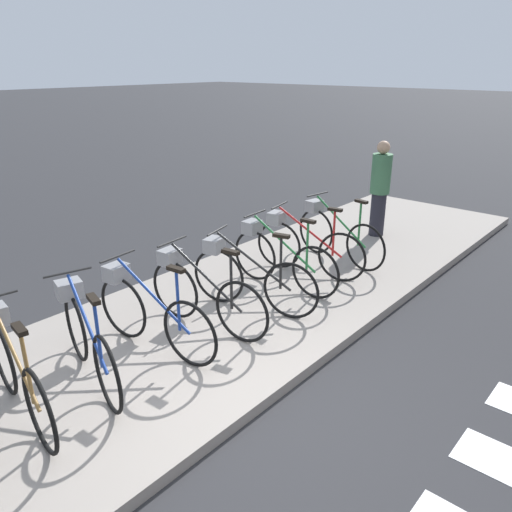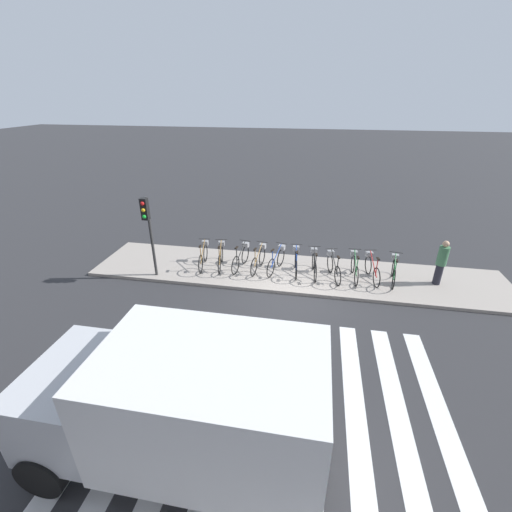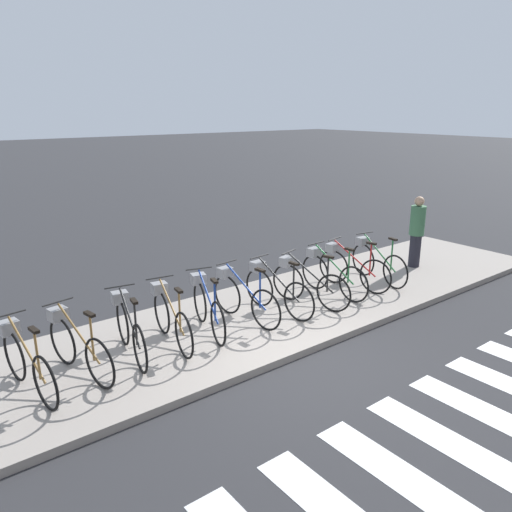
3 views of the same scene
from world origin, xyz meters
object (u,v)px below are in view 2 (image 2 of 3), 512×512
object	(u,v)px
parked_bicycle_3	(259,258)
pedestrian	(441,262)
parked_bicycle_0	(203,255)
parked_bicycle_8	(355,266)
truck	(184,402)
parked_bicycle_2	(241,257)
parked_bicycle_10	(394,270)
parked_bicycle_6	(314,263)
parked_bicycle_4	(277,259)
parked_bicycle_7	(333,266)
parked_bicycle_1	(221,256)
parked_bicycle_5	(296,261)
parked_bicycle_9	(372,267)
traffic_light	(147,221)

from	to	relation	value
parked_bicycle_3	pedestrian	bearing A→B (deg)	0.01
parked_bicycle_0	parked_bicycle_8	size ratio (longest dim) A/B	0.99
parked_bicycle_8	truck	xyz separation A→B (m)	(-3.55, -7.63, 0.91)
parked_bicycle_2	parked_bicycle_10	world-z (taller)	same
parked_bicycle_2	pedestrian	xyz separation A→B (m)	(7.15, -0.01, 0.42)
parked_bicycle_3	parked_bicycle_6	world-z (taller)	same
parked_bicycle_4	pedestrian	size ratio (longest dim) A/B	1.00
parked_bicycle_4	parked_bicycle_7	distance (m)	2.11
parked_bicycle_6	parked_bicycle_10	size ratio (longest dim) A/B	1.01
parked_bicycle_7	parked_bicycle_8	world-z (taller)	same
parked_bicycle_1	parked_bicycle_10	xyz separation A→B (m)	(6.43, -0.02, 0.00)
parked_bicycle_5	parked_bicycle_10	world-z (taller)	same
parked_bicycle_8	parked_bicycle_9	distance (m)	0.61
parked_bicycle_3	parked_bicycle_8	distance (m)	3.56
parked_bicycle_7	truck	world-z (taller)	truck
parked_bicycle_6	parked_bicycle_10	world-z (taller)	same
parked_bicycle_7	traffic_light	size ratio (longest dim) A/B	0.55
pedestrian	parked_bicycle_3	bearing A→B (deg)	-179.99
parked_bicycle_3	parked_bicycle_8	xyz separation A→B (m)	(3.56, -0.05, 0.00)
parked_bicycle_1	parked_bicycle_3	world-z (taller)	same
parked_bicycle_0	parked_bicycle_10	xyz separation A→B (m)	(7.11, 0.03, 0.00)
parked_bicycle_7	parked_bicycle_8	size ratio (longest dim) A/B	0.97
parked_bicycle_5	pedestrian	world-z (taller)	pedestrian
parked_bicycle_7	parked_bicycle_9	world-z (taller)	same
parked_bicycle_3	parked_bicycle_9	distance (m)	4.18
truck	pedestrian	size ratio (longest dim) A/B	3.12
parked_bicycle_0	traffic_light	bearing A→B (deg)	-142.65
parked_bicycle_5	parked_bicycle_6	distance (m)	0.69
parked_bicycle_7	parked_bicycle_9	size ratio (longest dim) A/B	0.98
parked_bicycle_0	parked_bicycle_4	distance (m)	2.88
parked_bicycle_10	truck	xyz separation A→B (m)	(-4.92, -7.59, 0.91)
parked_bicycle_2	parked_bicycle_7	xyz separation A→B (m)	(3.49, -0.17, 0.00)
parked_bicycle_3	parked_bicycle_8	size ratio (longest dim) A/B	0.99
parked_bicycle_1	parked_bicycle_6	world-z (taller)	same
parked_bicycle_7	parked_bicycle_8	distance (m)	0.77
parked_bicycle_10	parked_bicycle_9	bearing A→B (deg)	175.88
parked_bicycle_4	parked_bicycle_10	xyz separation A→B (m)	(4.24, -0.10, 0.00)
parked_bicycle_0	parked_bicycle_8	bearing A→B (deg)	0.66
parked_bicycle_1	parked_bicycle_8	bearing A→B (deg)	0.10
parked_bicycle_7	pedestrian	xyz separation A→B (m)	(3.65, 0.16, 0.42)
parked_bicycle_10	parked_bicycle_8	bearing A→B (deg)	178.59
pedestrian	traffic_light	bearing A→B (deg)	-172.83
parked_bicycle_8	parked_bicycle_10	bearing A→B (deg)	-1.41
parked_bicycle_3	parked_bicycle_6	distance (m)	2.11
parked_bicycle_0	parked_bicycle_3	bearing A→B (deg)	3.06
parked_bicycle_10	traffic_light	bearing A→B (deg)	-172.13
parked_bicycle_5	pedestrian	size ratio (longest dim) A/B	1.03
parked_bicycle_5	parked_bicycle_7	xyz separation A→B (m)	(1.38, -0.17, 0.00)
parked_bicycle_2	parked_bicycle_10	size ratio (longest dim) A/B	1.00
parked_bicycle_5	parked_bicycle_3	bearing A→B (deg)	-179.73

